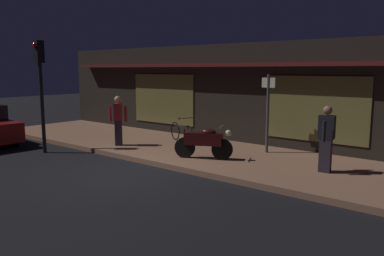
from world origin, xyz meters
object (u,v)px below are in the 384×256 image
Objects in this scene: person_photographer at (118,119)px; traffic_light_pole at (40,76)px; sign_post at (268,109)px; motorcycle at (204,142)px; bicycle_parked at (182,132)px; person_bystander at (326,138)px.

traffic_light_pole is at bearing -128.36° from person_photographer.
traffic_light_pole is (-5.94, -4.02, 0.97)m from sign_post.
person_photographer is 2.80m from traffic_light_pole.
sign_post is at bearing 63.13° from motorcycle.
bicycle_parked is 0.93× the size of person_bystander.
traffic_light_pole is (-8.18, -2.85, 1.45)m from person_bystander.
traffic_light_pole is (-1.48, -1.88, 1.45)m from person_photographer.
traffic_light_pole is at bearing -157.06° from motorcycle.
person_photographer is 1.00× the size of person_bystander.
person_photographer is at bearing 51.64° from traffic_light_pole.
sign_post is at bearing 25.67° from person_photographer.
sign_post reaches higher than bicycle_parked.
traffic_light_pole is (-2.77, -3.65, 1.97)m from bicycle_parked.
person_photographer is 4.96m from sign_post.
traffic_light_pole is at bearing -160.80° from person_bystander.
traffic_light_pole reaches higher than motorcycle.
person_photographer is 0.46× the size of traffic_light_pole.
person_photographer is 0.70× the size of sign_post.
sign_post is (4.45, 2.14, 0.48)m from person_photographer.
person_bystander is at bearing 19.20° from traffic_light_pole.
sign_post is at bearing 6.60° from bicycle_parked.
sign_post reaches higher than person_photographer.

